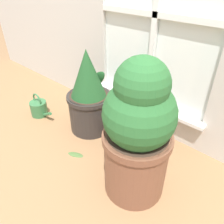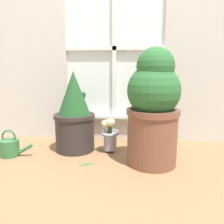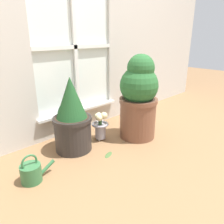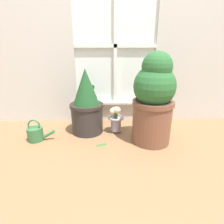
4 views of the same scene
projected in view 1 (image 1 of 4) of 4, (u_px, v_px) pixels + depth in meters
name	position (u px, v px, depth m)	size (l,w,h in m)	color
ground_plane	(82.00, 173.00, 1.33)	(10.00, 10.00, 0.00)	olive
potted_plant_left	(89.00, 96.00, 1.56)	(0.32, 0.32, 0.62)	#2D2826
potted_plant_right	(138.00, 133.00, 1.05)	(0.35, 0.35, 0.77)	brown
flower_vase	(116.00, 129.00, 1.46)	(0.15, 0.15, 0.28)	#99939E
watering_can	(39.00, 108.00, 1.82)	(0.25, 0.14, 0.20)	#336B3D
fallen_leaf	(76.00, 154.00, 1.46)	(0.12, 0.08, 0.01)	#476633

